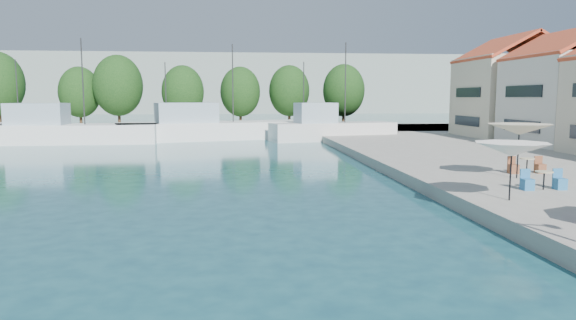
{
  "coord_description": "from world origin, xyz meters",
  "views": [
    {
      "loc": [
        -2.26,
        3.72,
        4.32
      ],
      "look_at": [
        -0.05,
        26.0,
        1.59
      ],
      "focal_mm": 32.0,
      "sensor_mm": 36.0,
      "label": 1
    }
  ],
  "objects": [
    {
      "name": "quay_far",
      "position": [
        -8.0,
        67.0,
        0.3
      ],
      "size": [
        90.0,
        16.0,
        0.6
      ],
      "primitive_type": "cube",
      "color": "gray",
      "rests_on": "ground"
    },
    {
      "name": "hill_west",
      "position": [
        -30.0,
        160.0,
        8.0
      ],
      "size": [
        180.0,
        40.0,
        16.0
      ],
      "primitive_type": "cube",
      "color": "gray",
      "rests_on": "ground"
    },
    {
      "name": "hill_east",
      "position": [
        40.0,
        180.0,
        6.0
      ],
      "size": [
        140.0,
        40.0,
        12.0
      ],
      "primitive_type": "cube",
      "color": "gray",
      "rests_on": "ground"
    },
    {
      "name": "building_05",
      "position": [
        24.0,
        42.0,
        5.26
      ],
      "size": [
        8.4,
        8.8,
        9.7
      ],
      "color": "silver",
      "rests_on": "quay_right"
    },
    {
      "name": "building_06",
      "position": [
        24.0,
        51.0,
        5.5
      ],
      "size": [
        9.0,
        8.8,
        10.2
      ],
      "color": "beige",
      "rests_on": "quay_right"
    },
    {
      "name": "trawler_02",
      "position": [
        -18.72,
        53.85,
        1.07
      ],
      "size": [
        16.88,
        4.84,
        10.2
      ],
      "rotation": [
        0.0,
        0.0,
        0.03
      ],
      "color": "white",
      "rests_on": "ground"
    },
    {
      "name": "trawler_03",
      "position": [
        -5.05,
        57.32,
        1.07
      ],
      "size": [
        20.36,
        10.29,
        10.2
      ],
      "rotation": [
        0.0,
        0.0,
        0.28
      ],
      "color": "white",
      "rests_on": "ground"
    },
    {
      "name": "trawler_04",
      "position": [
        7.1,
        54.81,
        1.07
      ],
      "size": [
        13.16,
        5.95,
        10.2
      ],
      "rotation": [
        0.0,
        0.0,
        0.21
      ],
      "color": "silver",
      "rests_on": "ground"
    },
    {
      "name": "tree_03",
      "position": [
        -22.08,
        71.51,
        5.0
      ],
      "size": [
        5.15,
        5.15,
        7.62
      ],
      "color": "#3F2B19",
      "rests_on": "quay_far"
    },
    {
      "name": "tree_04",
      "position": [
        -17.04,
        70.26,
        5.81
      ],
      "size": [
        6.09,
        6.09,
        9.02
      ],
      "color": "#3F2B19",
      "rests_on": "quay_far"
    },
    {
      "name": "tree_05",
      "position": [
        -8.89,
        68.5,
        5.03
      ],
      "size": [
        5.19,
        5.19,
        7.68
      ],
      "color": "#3F2B19",
      "rests_on": "quay_far"
    },
    {
      "name": "tree_06",
      "position": [
        -1.8,
        71.94,
        5.07
      ],
      "size": [
        5.24,
        5.24,
        7.75
      ],
      "color": "#3F2B19",
      "rests_on": "quay_far"
    },
    {
      "name": "tree_07",
      "position": [
        4.68,
        71.87,
        5.2
      ],
      "size": [
        5.39,
        5.39,
        7.98
      ],
      "color": "#3F2B19",
      "rests_on": "quay_far"
    },
    {
      "name": "tree_08",
      "position": [
        11.59,
        69.9,
        5.24
      ],
      "size": [
        5.43,
        5.43,
        8.04
      ],
      "color": "#3F2B19",
      "rests_on": "quay_far"
    },
    {
      "name": "umbrella_white",
      "position": [
        7.58,
        21.2,
        2.46
      ],
      "size": [
        2.68,
        2.68,
        2.11
      ],
      "color": "black",
      "rests_on": "quay_right"
    },
    {
      "name": "umbrella_cream",
      "position": [
        10.63,
        26.05,
        2.87
      ],
      "size": [
        2.91,
        2.91,
        2.52
      ],
      "color": "black",
      "rests_on": "quay_right"
    },
    {
      "name": "cafe_table_02",
      "position": [
        10.08,
        23.1,
        0.89
      ],
      "size": [
        1.82,
        0.7,
        0.76
      ],
      "color": "black",
      "rests_on": "quay_right"
    },
    {
      "name": "cafe_table_03",
      "position": [
        11.94,
        27.47,
        0.89
      ],
      "size": [
        1.82,
        0.7,
        0.76
      ],
      "color": "black",
      "rests_on": "quay_right"
    }
  ]
}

